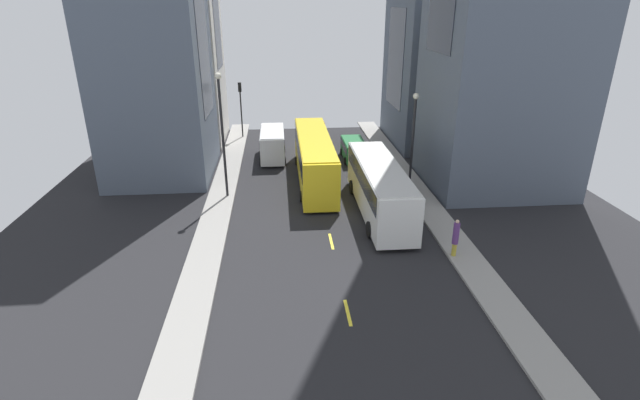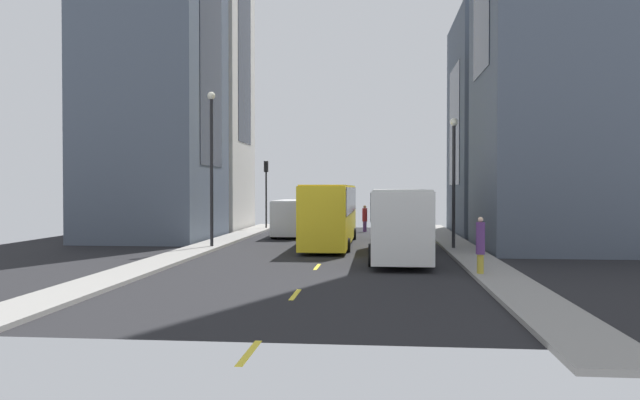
# 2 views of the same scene
# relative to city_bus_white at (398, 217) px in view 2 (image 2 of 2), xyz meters

# --- Properties ---
(ground_plane) EXTENTS (40.29, 40.29, 0.00)m
(ground_plane) POSITION_rel_city_bus_white_xyz_m (3.61, -3.09, -2.01)
(ground_plane) COLOR black
(sidewalk_west) EXTENTS (1.92, 44.00, 0.15)m
(sidewalk_west) POSITION_rel_city_bus_white_xyz_m (-3.57, -3.09, -1.93)
(sidewalk_west) COLOR gray
(sidewalk_west) RESTS_ON ground
(sidewalk_east) EXTENTS (1.92, 44.00, 0.15)m
(sidewalk_east) POSITION_rel_city_bus_white_xyz_m (10.80, -3.09, -1.93)
(sidewalk_east) COLOR gray
(sidewalk_east) RESTS_ON ground
(lane_stripe_0) EXTENTS (0.16, 2.00, 0.01)m
(lane_stripe_0) POSITION_rel_city_bus_white_xyz_m (3.61, -24.09, -2.00)
(lane_stripe_0) COLOR yellow
(lane_stripe_0) RESTS_ON ground
(lane_stripe_1) EXTENTS (0.16, 2.00, 0.01)m
(lane_stripe_1) POSITION_rel_city_bus_white_xyz_m (3.61, -17.09, -2.00)
(lane_stripe_1) COLOR yellow
(lane_stripe_1) RESTS_ON ground
(lane_stripe_2) EXTENTS (0.16, 2.00, 0.01)m
(lane_stripe_2) POSITION_rel_city_bus_white_xyz_m (3.61, -10.09, -2.00)
(lane_stripe_2) COLOR yellow
(lane_stripe_2) RESTS_ON ground
(lane_stripe_3) EXTENTS (0.16, 2.00, 0.01)m
(lane_stripe_3) POSITION_rel_city_bus_white_xyz_m (3.61, -3.09, -2.00)
(lane_stripe_3) COLOR yellow
(lane_stripe_3) RESTS_ON ground
(lane_stripe_4) EXTENTS (0.16, 2.00, 0.01)m
(lane_stripe_4) POSITION_rel_city_bus_white_xyz_m (3.61, 3.91, -2.00)
(lane_stripe_4) COLOR yellow
(lane_stripe_4) RESTS_ON ground
(lane_stripe_5) EXTENTS (0.16, 2.00, 0.01)m
(lane_stripe_5) POSITION_rel_city_bus_white_xyz_m (3.61, 10.91, -2.00)
(lane_stripe_5) COLOR yellow
(lane_stripe_5) RESTS_ON ground
(lane_stripe_6) EXTENTS (0.16, 2.00, 0.01)m
(lane_stripe_6) POSITION_rel_city_bus_white_xyz_m (3.61, 17.91, -2.00)
(lane_stripe_6) COLOR yellow
(lane_stripe_6) RESTS_ON ground
(building_west_0) EXTENTS (9.66, 10.83, 16.24)m
(building_west_0) POSITION_rel_city_bus_white_xyz_m (-9.51, -17.05, 6.11)
(building_west_0) COLOR #4C5666
(building_west_0) RESTS_ON ground
(building_east_0) EXTENTS (7.00, 8.42, 31.73)m
(building_east_0) POSITION_rel_city_bus_white_xyz_m (15.42, -19.47, 13.86)
(building_east_0) COLOR beige
(building_east_0) RESTS_ON ground
(building_east_1) EXTENTS (7.81, 9.44, 21.68)m
(building_east_1) POSITION_rel_city_bus_white_xyz_m (15.82, -9.36, 8.83)
(building_east_1) COLOR #4C5666
(building_east_1) RESTS_ON ground
(city_bus_white) EXTENTS (2.80, 11.46, 3.35)m
(city_bus_white) POSITION_rel_city_bus_white_xyz_m (0.00, 0.00, 0.00)
(city_bus_white) COLOR silver
(city_bus_white) RESTS_ON ground
(streetcar_yellow) EXTENTS (2.70, 13.13, 3.59)m
(streetcar_yellow) POSITION_rel_city_bus_white_xyz_m (3.82, -6.42, 0.12)
(streetcar_yellow) COLOR yellow
(streetcar_yellow) RESTS_ON ground
(delivery_van_white) EXTENTS (2.25, 5.92, 2.58)m
(delivery_van_white) POSITION_rel_city_bus_white_xyz_m (7.10, -12.58, -0.49)
(delivery_van_white) COLOR white
(delivery_van_white) RESTS_ON ground
(car_green_0) EXTENTS (2.04, 4.42, 1.71)m
(car_green_0) POSITION_rel_city_bus_white_xyz_m (-0.12, -11.66, -1.00)
(car_green_0) COLOR #1E7238
(car_green_0) RESTS_ON ground
(pedestrian_crossing_mid) EXTENTS (0.39, 0.39, 2.09)m
(pedestrian_crossing_mid) POSITION_rel_city_bus_white_xyz_m (2.06, -17.87, -0.91)
(pedestrian_crossing_mid) COLOR #593372
(pedestrian_crossing_mid) RESTS_ON ground
(pedestrian_walking_far) EXTENTS (0.34, 0.34, 2.17)m
(pedestrian_walking_far) POSITION_rel_city_bus_white_xyz_m (-2.91, 6.41, -0.71)
(pedestrian_walking_far) COLOR gold
(pedestrian_walking_far) RESTS_ON ground
(traffic_light_near_corner) EXTENTS (0.32, 0.44, 5.50)m
(traffic_light_near_corner) POSITION_rel_city_bus_white_xyz_m (10.24, -19.82, 1.99)
(traffic_light_near_corner) COLOR black
(traffic_light_near_corner) RESTS_ON ground
(streetlamp_near) EXTENTS (0.44, 0.44, 7.09)m
(streetlamp_near) POSITION_rel_city_bus_white_xyz_m (-3.11, -3.82, 2.48)
(streetlamp_near) COLOR black
(streetlamp_near) RESTS_ON ground
(streetlamp_far) EXTENTS (0.44, 0.44, 8.68)m
(streetlamp_far) POSITION_rel_city_bus_white_xyz_m (10.34, -3.54, 3.32)
(streetlamp_far) COLOR black
(streetlamp_far) RESTS_ON ground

